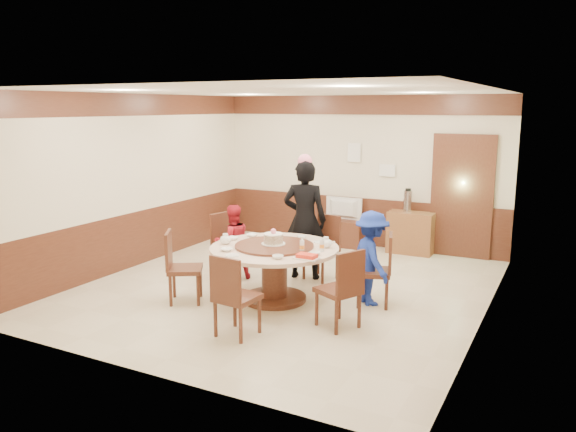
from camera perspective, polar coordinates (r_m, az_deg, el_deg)
The scene contains 31 objects.
room at distance 7.98m, azimuth -0.16°, elevation 0.10°, with size 6.00×6.04×2.84m.
banquet_table at distance 7.58m, azimuth -1.39°, elevation -4.72°, with size 1.73×1.73×0.78m.
chair_0 at distance 7.56m, azimuth 8.83°, elevation -6.71°, with size 0.55×0.55×0.97m.
chair_1 at distance 8.61m, azimuth 3.42°, elevation -4.39°, with size 0.53×0.54×0.97m.
chair_2 at distance 8.81m, azimuth -5.96°, elevation -4.06°, with size 0.54×0.53×0.97m.
chair_3 at distance 7.72m, azimuth -10.54°, elevation -6.39°, with size 0.61×0.60×0.97m.
chair_4 at distance 6.54m, azimuth -5.28°, elevation -9.50°, with size 0.48×0.49×0.97m.
chair_5 at distance 6.77m, azimuth 5.23°, elevation -8.77°, with size 0.59×0.59×0.97m.
person_standing at distance 8.51m, azimuth 1.71°, elevation -0.39°, with size 0.66×0.43×1.81m, color black.
person_red at distance 8.55m, azimuth -5.65°, elevation -2.66°, with size 0.56×0.44×1.15m, color #AF1723.
person_blue at distance 7.51m, azimuth 8.49°, elevation -4.25°, with size 0.81×0.47×1.26m, color navy.
birthday_cake at distance 7.53m, azimuth -1.50°, elevation -2.32°, with size 0.32×0.32×0.21m.
teapot_left at distance 7.71m, azimuth -6.37°, elevation -2.41°, with size 0.17×0.15×0.13m, color white.
teapot_right at distance 7.48m, azimuth 3.89°, elevation -2.77°, with size 0.17×0.15×0.13m, color white.
bowl_0 at distance 8.12m, azimuth -3.66°, elevation -1.95°, with size 0.16×0.16×0.04m, color white.
bowl_1 at distance 6.93m, azimuth -1.03°, elevation -4.19°, with size 0.14×0.14×0.04m, color white.
bowl_2 at distance 7.34m, azimuth -6.25°, elevation -3.41°, with size 0.16×0.16×0.04m, color white.
bowl_3 at distance 7.11m, azimuth 2.75°, elevation -3.81°, with size 0.14×0.14×0.04m, color white.
bowl_4 at distance 7.95m, azimuth -5.65°, elevation -2.27°, with size 0.16×0.16×0.04m, color white.
bowl_5 at distance 7.98m, azimuth 1.40°, elevation -2.16°, with size 0.13×0.13×0.04m, color white.
saucer_near at distance 7.11m, azimuth -5.70°, elevation -3.99°, with size 0.18×0.18×0.01m, color white.
saucer_far at distance 7.77m, azimuth 3.29°, elevation -2.66°, with size 0.18×0.18×0.01m, color white.
shrimp_platter at distance 6.93m, azimuth 1.93°, elevation -4.17°, with size 0.30×0.20×0.06m.
bottle_0 at distance 7.22m, azimuth 1.43°, elevation -3.09°, with size 0.06×0.06×0.16m, color silver.
bottle_1 at distance 7.28m, azimuth 3.46°, elevation -3.00°, with size 0.06×0.06×0.16m, color silver.
tv_stand at distance 10.68m, azimuth 5.50°, elevation -1.67°, with size 0.85×0.45×0.50m, color #4B2417.
television at distance 10.59m, azimuth 5.54°, elevation 0.75°, with size 0.72×0.09×0.42m, color gray.
side_cabinet at distance 10.28m, azimuth 12.36°, elevation -1.67°, with size 0.80×0.40×0.75m, color brown.
thermos at distance 10.19m, azimuth 12.07°, elevation 1.47°, with size 0.15×0.15×0.38m, color silver.
notice_left at distance 10.60m, azimuth 6.72°, elevation 6.41°, with size 0.25×0.00×0.35m, color white.
notice_right at distance 10.42m, azimuth 10.03°, elevation 4.58°, with size 0.30×0.00×0.22m, color white.
Camera 1 is at (3.63, -6.93, 2.60)m, focal length 35.00 mm.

